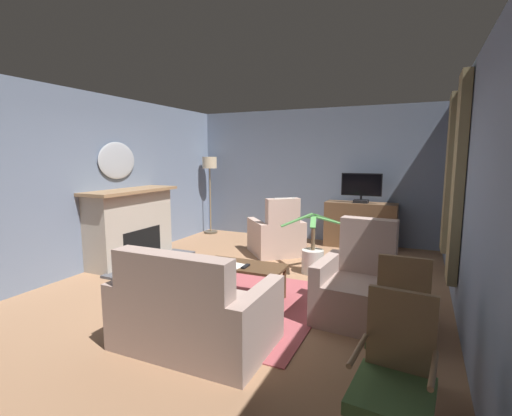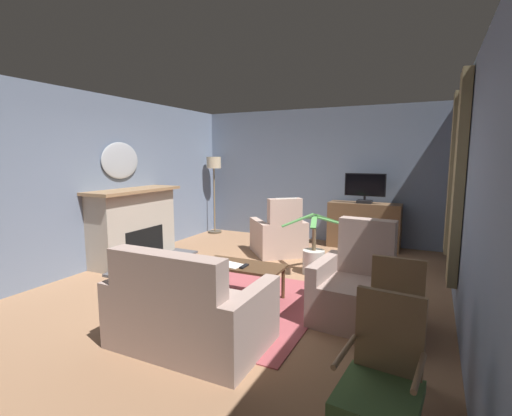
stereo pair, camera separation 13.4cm
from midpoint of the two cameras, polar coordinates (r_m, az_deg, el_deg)
name	(u,v)px [view 2 (the right image)]	position (r m, az deg, el deg)	size (l,w,h in m)	color
ground_plane	(242,290)	(5.08, -1.47, -12.71)	(5.71, 7.25, 0.04)	#936B4C
wall_back	(316,175)	(7.91, 9.81, 5.06)	(5.71, 0.10, 2.76)	slate
wall_left	(98,181)	(6.39, -22.82, 3.84)	(0.10, 7.25, 2.76)	slate
wall_right_with_window	(473,197)	(4.26, 31.43, 1.46)	(0.10, 7.25, 2.76)	slate
curtain_panel_near	(459,181)	(4.62, 29.75, 3.73)	(0.10, 0.44, 2.32)	#8E7F56
curtain_panel_far	(453,174)	(6.12, 28.84, 4.61)	(0.10, 0.44, 2.32)	#8E7F56
rug_central	(234,302)	(4.64, -2.57, -14.44)	(2.06, 2.19, 0.01)	#9E474C
fireplace	(135,227)	(6.54, -17.83, -2.77)	(0.97, 1.75, 1.24)	#4C4C51
wall_mirror_oval	(120,161)	(6.60, -19.81, 6.96)	(0.06, 0.80, 0.61)	#B2B7BF
tv_cabinet	(364,227)	(7.45, 16.93, -2.79)	(1.35, 0.48, 0.89)	#4A3523
television	(365,187)	(7.30, 17.11, 3.09)	(0.76, 0.20, 0.57)	black
coffee_table	(242,269)	(4.64, -1.34, -9.41)	(1.06, 0.51, 0.44)	#4C331E
tv_remote	(244,266)	(4.52, -1.01, -9.05)	(0.17, 0.05, 0.02)	black
folded_newspaper	(231,265)	(4.61, -3.05, -8.82)	(0.30, 0.22, 0.01)	silver
sofa_floral	(188,313)	(3.62, -9.49, -15.86)	(1.43, 0.92, 0.97)	#A3897F
armchair_facing_sofa	(279,236)	(6.71, 4.17, -4.43)	(1.22, 1.22, 1.08)	#BC9E8E
armchair_near_window	(359,290)	(4.24, 16.61, -12.12)	(0.95, 0.91, 1.08)	#A3897F
side_chair_mid_row	(381,380)	(2.43, 20.58, -23.79)	(0.48, 0.53, 0.99)	#4C703D
side_chair_tucked_against_wall	(394,324)	(3.11, 21.87, -16.42)	(0.44, 0.49, 1.00)	#4C703D
potted_plant_small_fern_corner	(314,258)	(5.71, 9.64, -7.62)	(0.94, 0.88, 0.93)	beige
cat	(206,261)	(6.00, -7.13, -8.25)	(0.65, 0.21, 0.21)	tan
floor_lamp	(214,172)	(8.48, -6.12, 5.53)	(0.33, 0.33, 1.76)	#4C4233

